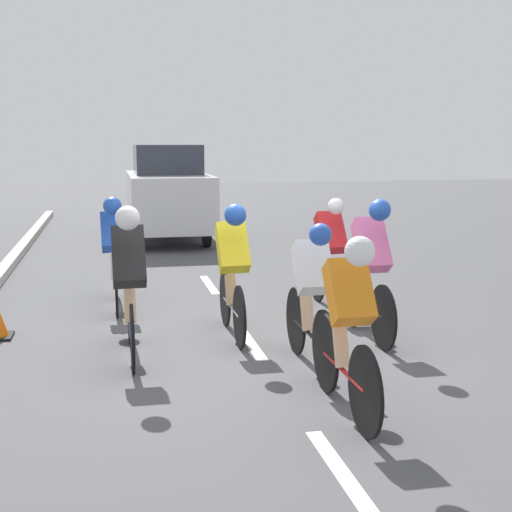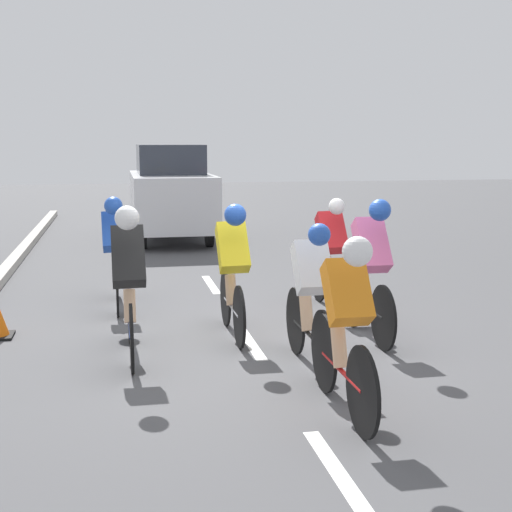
% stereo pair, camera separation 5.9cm
% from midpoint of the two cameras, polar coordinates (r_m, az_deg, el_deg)
% --- Properties ---
extents(ground_plane, '(60.00, 60.00, 0.00)m').
position_cam_midpoint_polar(ground_plane, '(7.75, -0.14, -7.10)').
color(ground_plane, '#4C4C4F').
extents(lane_stripe_near, '(0.12, 1.40, 0.01)m').
position_cam_midpoint_polar(lane_stripe_near, '(4.95, 7.01, -16.91)').
color(lane_stripe_near, white).
rests_on(lane_stripe_near, ground).
extents(lane_stripe_mid, '(0.12, 1.40, 0.01)m').
position_cam_midpoint_polar(lane_stripe_mid, '(7.86, -0.30, -6.85)').
color(lane_stripe_mid, white).
rests_on(lane_stripe_mid, ground).
extents(lane_stripe_far, '(0.12, 1.40, 0.01)m').
position_cam_midpoint_polar(lane_stripe_far, '(10.93, -3.47, -2.28)').
color(lane_stripe_far, white).
rests_on(lane_stripe_far, ground).
extents(cyclist_yellow, '(0.33, 1.62, 1.52)m').
position_cam_midpoint_polar(cyclist_yellow, '(7.83, -1.66, -0.86)').
color(cyclist_yellow, black).
rests_on(cyclist_yellow, ground).
extents(cyclist_blue, '(0.34, 1.75, 1.49)m').
position_cam_midpoint_polar(cyclist_blue, '(9.40, -10.98, 0.49)').
color(cyclist_blue, black).
rests_on(cyclist_blue, ground).
extents(cyclist_orange, '(0.32, 1.69, 1.48)m').
position_cam_midpoint_polar(cyclist_orange, '(5.65, 7.49, -5.20)').
color(cyclist_orange, black).
rests_on(cyclist_orange, ground).
extents(cyclist_pink, '(0.32, 1.70, 1.58)m').
position_cam_midpoint_polar(cyclist_pink, '(7.86, 9.36, -0.78)').
color(cyclist_pink, black).
rests_on(cyclist_pink, ground).
extents(cyclist_black, '(0.33, 1.68, 1.57)m').
position_cam_midpoint_polar(cyclist_black, '(7.16, -9.90, -1.73)').
color(cyclist_black, black).
rests_on(cyclist_black, ground).
extents(cyclist_red, '(0.33, 1.65, 1.48)m').
position_cam_midpoint_polar(cyclist_red, '(9.16, 6.18, 0.28)').
color(cyclist_red, black).
rests_on(cyclist_red, ground).
extents(cyclist_white, '(0.32, 1.69, 1.45)m').
position_cam_midpoint_polar(cyclist_white, '(6.74, 4.66, -3.08)').
color(cyclist_white, black).
rests_on(cyclist_white, ground).
extents(support_car, '(1.70, 3.84, 2.09)m').
position_cam_midpoint_polar(support_car, '(15.85, -6.72, 5.07)').
color(support_car, black).
rests_on(support_car, ground).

